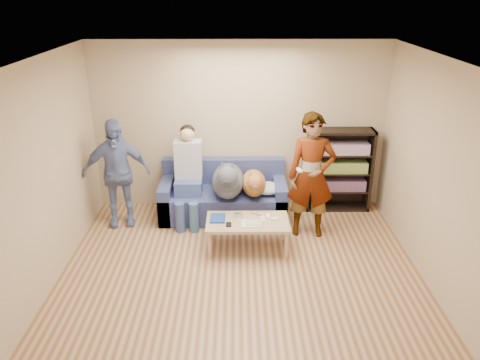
{
  "coord_description": "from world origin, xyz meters",
  "views": [
    {
      "loc": [
        -0.04,
        -4.46,
        3.31
      ],
      "look_at": [
        0.0,
        1.2,
        0.95
      ],
      "focal_mm": 35.0,
      "sensor_mm": 36.0,
      "label": 1
    }
  ],
  "objects_px": {
    "person_standing_left": "(116,173)",
    "notebook_blue": "(218,218)",
    "camera_silver": "(239,215)",
    "dog_gray": "(228,180)",
    "person_standing_right": "(311,176)",
    "bookshelf": "(339,168)",
    "coffee_table": "(248,224)",
    "sofa": "(223,198)",
    "dog_tan": "(254,183)",
    "person_seated": "(188,171)"
  },
  "relations": [
    {
      "from": "person_standing_left",
      "to": "notebook_blue",
      "type": "relative_size",
      "value": 6.21
    },
    {
      "from": "camera_silver",
      "to": "dog_gray",
      "type": "distance_m",
      "value": 0.73
    },
    {
      "from": "person_standing_right",
      "to": "dog_gray",
      "type": "bearing_deg",
      "value": 166.38
    },
    {
      "from": "notebook_blue",
      "to": "dog_gray",
      "type": "distance_m",
      "value": 0.79
    },
    {
      "from": "person_standing_left",
      "to": "bookshelf",
      "type": "xyz_separation_m",
      "value": [
        3.33,
        0.51,
        -0.13
      ]
    },
    {
      "from": "person_standing_left",
      "to": "notebook_blue",
      "type": "bearing_deg",
      "value": -36.48
    },
    {
      "from": "person_standing_right",
      "to": "coffee_table",
      "type": "relative_size",
      "value": 1.61
    },
    {
      "from": "sofa",
      "to": "bookshelf",
      "type": "distance_m",
      "value": 1.86
    },
    {
      "from": "person_standing_left",
      "to": "dog_tan",
      "type": "height_order",
      "value": "person_standing_left"
    },
    {
      "from": "person_seated",
      "to": "dog_gray",
      "type": "height_order",
      "value": "person_seated"
    },
    {
      "from": "sofa",
      "to": "camera_silver",
      "type": "bearing_deg",
      "value": -75.87
    },
    {
      "from": "notebook_blue",
      "to": "coffee_table",
      "type": "distance_m",
      "value": 0.41
    },
    {
      "from": "camera_silver",
      "to": "bookshelf",
      "type": "bearing_deg",
      "value": 36.19
    },
    {
      "from": "sofa",
      "to": "person_seated",
      "type": "height_order",
      "value": "person_seated"
    },
    {
      "from": "person_standing_left",
      "to": "dog_gray",
      "type": "bearing_deg",
      "value": -9.65
    },
    {
      "from": "camera_silver",
      "to": "person_seated",
      "type": "bearing_deg",
      "value": 133.34
    },
    {
      "from": "notebook_blue",
      "to": "dog_gray",
      "type": "xyz_separation_m",
      "value": [
        0.13,
        0.74,
        0.24
      ]
    },
    {
      "from": "person_standing_left",
      "to": "dog_tan",
      "type": "distance_m",
      "value": 2.0
    },
    {
      "from": "person_standing_right",
      "to": "person_seated",
      "type": "distance_m",
      "value": 1.82
    },
    {
      "from": "person_standing_right",
      "to": "person_seated",
      "type": "bearing_deg",
      "value": 168.57
    },
    {
      "from": "sofa",
      "to": "person_seated",
      "type": "relative_size",
      "value": 1.29
    },
    {
      "from": "camera_silver",
      "to": "dog_gray",
      "type": "relative_size",
      "value": 0.09
    },
    {
      "from": "person_standing_right",
      "to": "person_seated",
      "type": "xyz_separation_m",
      "value": [
        -1.75,
        0.48,
        -0.11
      ]
    },
    {
      "from": "sofa",
      "to": "dog_tan",
      "type": "distance_m",
      "value": 0.61
    },
    {
      "from": "notebook_blue",
      "to": "camera_silver",
      "type": "bearing_deg",
      "value": 14.04
    },
    {
      "from": "camera_silver",
      "to": "bookshelf",
      "type": "height_order",
      "value": "bookshelf"
    },
    {
      "from": "person_seated",
      "to": "coffee_table",
      "type": "bearing_deg",
      "value": -46.44
    },
    {
      "from": "dog_gray",
      "to": "bookshelf",
      "type": "height_order",
      "value": "bookshelf"
    },
    {
      "from": "person_standing_left",
      "to": "dog_tan",
      "type": "bearing_deg",
      "value": -9.05
    },
    {
      "from": "person_seated",
      "to": "bookshelf",
      "type": "bearing_deg",
      "value": 8.86
    },
    {
      "from": "person_standing_right",
      "to": "camera_silver",
      "type": "height_order",
      "value": "person_standing_right"
    },
    {
      "from": "dog_gray",
      "to": "person_seated",
      "type": "bearing_deg",
      "value": 169.05
    },
    {
      "from": "coffee_table",
      "to": "bookshelf",
      "type": "xyz_separation_m",
      "value": [
        1.45,
        1.27,
        0.31
      ]
    },
    {
      "from": "camera_silver",
      "to": "dog_gray",
      "type": "height_order",
      "value": "dog_gray"
    },
    {
      "from": "notebook_blue",
      "to": "dog_gray",
      "type": "height_order",
      "value": "dog_gray"
    },
    {
      "from": "dog_tan",
      "to": "bookshelf",
      "type": "relative_size",
      "value": 0.88
    },
    {
      "from": "camera_silver",
      "to": "dog_gray",
      "type": "xyz_separation_m",
      "value": [
        -0.15,
        0.67,
        0.23
      ]
    },
    {
      "from": "coffee_table",
      "to": "notebook_blue",
      "type": "bearing_deg",
      "value": 172.87
    },
    {
      "from": "person_standing_right",
      "to": "sofa",
      "type": "xyz_separation_m",
      "value": [
        -1.24,
        0.61,
        -0.61
      ]
    },
    {
      "from": "person_standing_right",
      "to": "sofa",
      "type": "height_order",
      "value": "person_standing_right"
    },
    {
      "from": "notebook_blue",
      "to": "camera_silver",
      "type": "xyz_separation_m",
      "value": [
        0.28,
        0.07,
        0.01
      ]
    },
    {
      "from": "person_standing_left",
      "to": "camera_silver",
      "type": "distance_m",
      "value": 1.91
    },
    {
      "from": "dog_tan",
      "to": "coffee_table",
      "type": "height_order",
      "value": "dog_tan"
    },
    {
      "from": "dog_gray",
      "to": "sofa",
      "type": "bearing_deg",
      "value": 107.48
    },
    {
      "from": "camera_silver",
      "to": "notebook_blue",
      "type": "bearing_deg",
      "value": -165.96
    },
    {
      "from": "notebook_blue",
      "to": "dog_gray",
      "type": "bearing_deg",
      "value": 80.43
    },
    {
      "from": "camera_silver",
      "to": "coffee_table",
      "type": "bearing_deg",
      "value": -45.0
    },
    {
      "from": "sofa",
      "to": "person_standing_left",
      "type": "bearing_deg",
      "value": -169.61
    },
    {
      "from": "person_standing_right",
      "to": "notebook_blue",
      "type": "distance_m",
      "value": 1.41
    },
    {
      "from": "camera_silver",
      "to": "sofa",
      "type": "xyz_separation_m",
      "value": [
        -0.23,
        0.91,
        -0.16
      ]
    }
  ]
}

